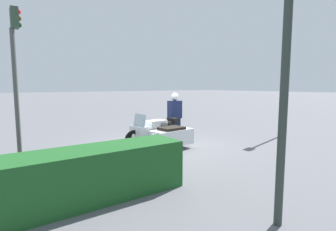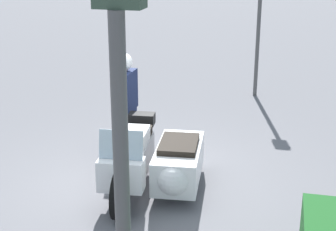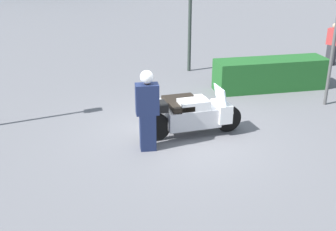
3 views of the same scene
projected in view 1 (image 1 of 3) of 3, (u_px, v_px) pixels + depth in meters
name	position (u px, v px, depth m)	size (l,w,h in m)	color
ground_plane	(164.00, 145.00, 9.16)	(160.00, 160.00, 0.00)	slate
police_motorcycle	(162.00, 134.00, 8.66)	(2.44, 1.33, 1.16)	black
officer_rider	(175.00, 115.00, 9.93)	(0.51, 0.32, 1.80)	#192347
hedge_bush_curbside	(92.00, 174.00, 4.75)	(3.48, 0.93, 0.95)	#1E5623
twin_lamp_post	(289.00, 5.00, 3.57)	(0.42, 1.18, 3.86)	#2D3833
traffic_light_near	(16.00, 71.00, 5.30)	(0.23, 0.26, 3.61)	#4C4C4C
traffic_light_far	(284.00, 80.00, 10.62)	(0.23, 0.26, 3.52)	#4C4C4C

